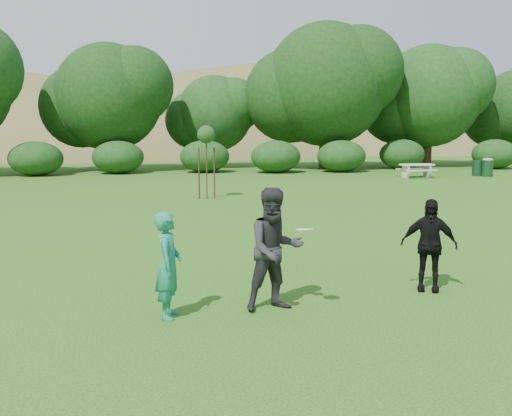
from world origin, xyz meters
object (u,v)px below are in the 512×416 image
at_px(trash_can_near, 478,168).
at_px(sapling, 206,137).
at_px(trash_can_lidded, 487,167).
at_px(player_teal, 168,265).
at_px(player_grey, 275,249).
at_px(player_black, 429,245).
at_px(picnic_table, 417,168).

xyz_separation_m(trash_can_near, sapling, (-16.51, -7.26, 1.97)).
height_order(trash_can_near, trash_can_lidded, trash_can_lidded).
bearing_deg(trash_can_near, player_teal, -131.61).
xyz_separation_m(player_teal, player_grey, (1.61, 0.03, 0.15)).
bearing_deg(trash_can_lidded, trash_can_near, 123.79).
distance_m(player_black, trash_can_lidded, 24.97).
bearing_deg(player_teal, player_grey, -77.33).
relative_size(player_teal, sapling, 0.55).
distance_m(player_black, trash_can_near, 25.17).
xyz_separation_m(player_teal, picnic_table, (14.85, 20.88, -0.27)).
height_order(player_grey, trash_can_lidded, player_grey).
height_order(player_teal, picnic_table, player_teal).
distance_m(player_teal, sapling, 14.18).
xyz_separation_m(player_black, trash_can_lidded, (14.69, 20.19, -0.25)).
relative_size(player_teal, picnic_table, 0.87).
distance_m(player_teal, player_grey, 1.62).
distance_m(player_grey, trash_can_near, 27.24).
bearing_deg(sapling, player_black, -80.92).
relative_size(player_grey, picnic_table, 1.05).
distance_m(player_grey, player_black, 2.85).
relative_size(player_grey, sapling, 0.66).
bearing_deg(trash_can_near, player_grey, -129.12).
height_order(player_teal, player_grey, player_grey).
xyz_separation_m(player_black, picnic_table, (10.42, 20.38, -0.28)).
distance_m(player_teal, trash_can_near, 28.30).
xyz_separation_m(player_black, sapling, (-2.14, 13.40, 1.63)).
bearing_deg(player_teal, sapling, 2.37).
bearing_deg(player_grey, sapling, 78.98).
bearing_deg(sapling, picnic_table, 29.06).
distance_m(player_teal, picnic_table, 25.62).
bearing_deg(player_teal, trash_can_lidded, -31.04).
xyz_separation_m(picnic_table, trash_can_lidded, (4.26, -0.19, 0.02)).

